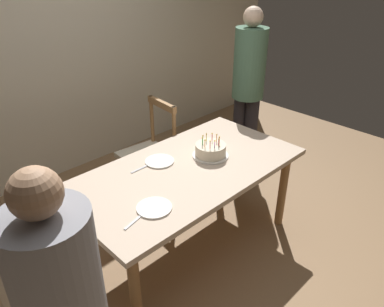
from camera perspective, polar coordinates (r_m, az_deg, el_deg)
The scene contains 11 objects.
ground at distance 3.15m, azimuth -0.67°, elevation -13.99°, with size 6.40×6.40×0.00m, color #93704C.
back_wall at distance 3.95m, azimuth -20.44°, elevation 14.84°, with size 6.40×0.10×2.60m, color beige.
dining_table at distance 2.74m, azimuth -0.75°, elevation -3.76°, with size 1.76×0.93×0.75m.
birthday_cake at distance 2.83m, azimuth 2.89°, elevation 0.48°, with size 0.28×0.28×0.17m.
plate_near_celebrant at distance 2.30m, azimuth -5.89°, elevation -8.36°, with size 0.22×0.22×0.01m, color white.
plate_far_side at distance 2.78m, azimuth -5.05°, elevation -1.19°, with size 0.22×0.22×0.01m, color white.
fork_near_celebrant at distance 2.22m, azimuth -8.87°, elevation -10.30°, with size 0.18×0.02×0.01m, color silver.
fork_far_side at distance 2.71m, azimuth -7.89°, elevation -2.29°, with size 0.18×0.02×0.01m, color silver.
chair_spindle_back at distance 3.50m, azimuth -6.68°, elevation -0.12°, with size 0.48×0.48×0.95m.
chair_upholstered at distance 2.39m, azimuth -25.71°, elevation -16.89°, with size 0.46×0.45×0.95m.
person_guest at distance 3.82m, azimuth 8.72°, elevation 10.74°, with size 0.32×0.32×1.71m.
Camera 1 is at (-1.60, -1.67, 2.14)m, focal length 34.39 mm.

